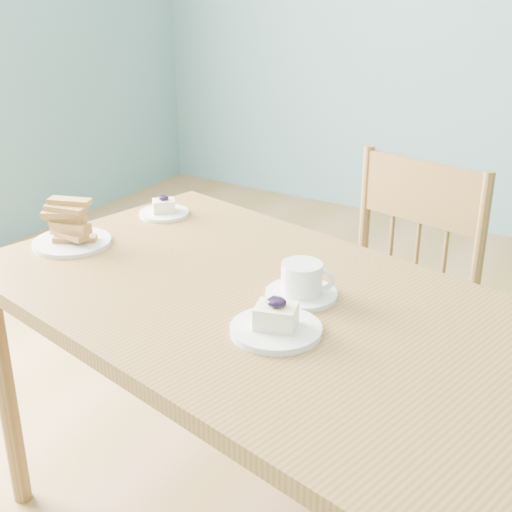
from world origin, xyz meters
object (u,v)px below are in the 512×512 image
at_px(cheesecake_plate_far, 164,210).
at_px(biscotti_plate, 71,229).
at_px(coffee_cup, 302,283).
at_px(dining_table, 264,328).
at_px(cheesecake_plate_near, 276,324).
at_px(dining_chair, 386,318).

height_order(cheesecake_plate_far, biscotti_plate, biscotti_plate).
bearing_deg(coffee_cup, dining_table, -160.98).
distance_m(dining_table, cheesecake_plate_near, 0.17).
distance_m(dining_chair, cheesecake_plate_far, 0.69).
distance_m(dining_table, cheesecake_plate_far, 0.59).
height_order(dining_chair, cheesecake_plate_near, dining_chair).
distance_m(cheesecake_plate_near, coffee_cup, 0.17).
distance_m(cheesecake_plate_near, biscotti_plate, 0.68).
relative_size(dining_chair, cheesecake_plate_far, 6.43).
distance_m(cheesecake_plate_near, cheesecake_plate_far, 0.73).
distance_m(dining_table, coffee_cup, 0.13).
distance_m(cheesecake_plate_far, coffee_cup, 0.62).
bearing_deg(cheesecake_plate_near, dining_table, 129.93).
height_order(dining_chair, biscotti_plate, dining_chair).
xyz_separation_m(cheesecake_plate_near, biscotti_plate, (-0.67, 0.12, 0.02)).
bearing_deg(dining_table, biscotti_plate, -168.39).
bearing_deg(dining_chair, cheesecake_plate_far, -147.48).
xyz_separation_m(coffee_cup, biscotti_plate, (-0.63, -0.04, 0.01)).
distance_m(cheesecake_plate_far, biscotti_plate, 0.30).
xyz_separation_m(dining_chair, coffee_cup, (-0.02, -0.47, 0.29)).
relative_size(dining_chair, cheesecake_plate_near, 4.92).
relative_size(dining_table, coffee_cup, 9.46).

